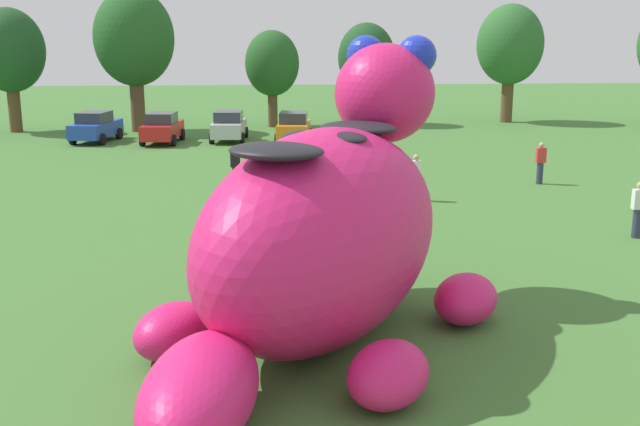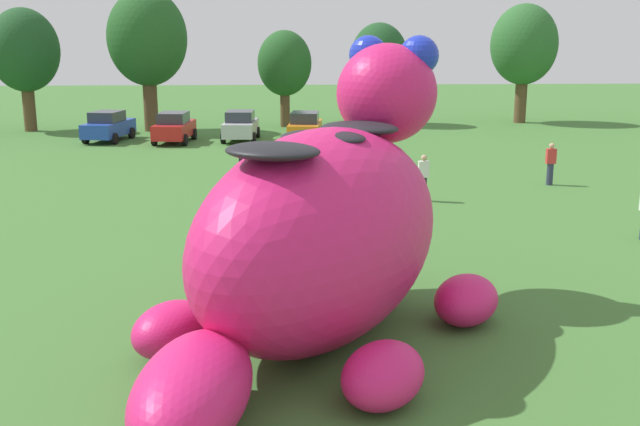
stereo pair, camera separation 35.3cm
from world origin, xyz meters
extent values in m
plane|color=#427533|center=(0.00, 0.00, 0.00)|extent=(160.00, 160.00, 0.00)
ellipsoid|color=#E01E6B|center=(0.74, 0.58, 2.10)|extent=(6.99, 8.35, 4.21)
ellipsoid|color=#E01E6B|center=(2.34, 3.33, 4.66)|extent=(3.15, 3.23, 2.22)
sphere|color=#1E33CC|center=(1.98, 3.92, 5.49)|extent=(0.89, 0.89, 0.89)
sphere|color=#1E33CC|center=(3.03, 3.31, 5.49)|extent=(0.89, 0.89, 0.89)
ellipsoid|color=black|center=(1.59, 2.03, 4.04)|extent=(2.13, 2.01, 0.28)
ellipsoid|color=black|center=(0.74, 0.58, 4.04)|extent=(2.13, 2.01, 0.28)
ellipsoid|color=black|center=(-0.19, -1.04, 4.04)|extent=(2.13, 2.01, 0.28)
ellipsoid|color=#E01E6B|center=(-0.25, 3.53, 0.51)|extent=(2.02, 2.20, 1.03)
ellipsoid|color=#E01E6B|center=(3.80, 1.19, 0.51)|extent=(2.02, 2.20, 1.03)
ellipsoid|color=#E01E6B|center=(-2.15, -0.12, 0.51)|extent=(2.02, 2.20, 1.03)
ellipsoid|color=#E01E6B|center=(1.57, -2.28, 0.51)|extent=(2.02, 2.20, 1.03)
ellipsoid|color=#E01E6B|center=(-1.41, -3.15, 0.74)|extent=(2.24, 3.61, 1.47)
cube|color=#2347B7|center=(-9.90, 30.07, 0.72)|extent=(2.44, 4.35, 0.80)
cube|color=#2D333D|center=(-9.93, 29.92, 1.42)|extent=(1.84, 2.21, 0.60)
cylinder|color=black|center=(-10.50, 31.47, 0.32)|extent=(0.36, 0.67, 0.64)
cylinder|color=black|center=(-8.83, 31.15, 0.32)|extent=(0.36, 0.67, 0.64)
cylinder|color=black|center=(-10.98, 28.98, 0.32)|extent=(0.36, 0.67, 0.64)
cylinder|color=black|center=(-9.30, 28.66, 0.32)|extent=(0.36, 0.67, 0.64)
cube|color=red|center=(-6.06, 29.26, 0.72)|extent=(2.06, 4.24, 0.80)
cube|color=#2D333D|center=(-6.07, 29.11, 1.42)|extent=(1.67, 2.09, 0.60)
cylinder|color=black|center=(-6.79, 30.60, 0.32)|extent=(0.30, 0.66, 0.64)
cylinder|color=black|center=(-5.10, 30.45, 0.32)|extent=(0.30, 0.66, 0.64)
cylinder|color=black|center=(-7.02, 28.07, 0.32)|extent=(0.30, 0.66, 0.64)
cylinder|color=black|center=(-5.32, 27.92, 0.32)|extent=(0.30, 0.66, 0.64)
cube|color=#B7BABF|center=(-2.35, 29.90, 0.72)|extent=(1.96, 4.20, 0.80)
cube|color=#2D333D|center=(-2.36, 29.75, 1.42)|extent=(1.62, 2.06, 0.60)
cylinder|color=black|center=(-3.11, 31.23, 0.32)|extent=(0.28, 0.65, 0.64)
cylinder|color=black|center=(-1.42, 31.12, 0.32)|extent=(0.28, 0.65, 0.64)
cylinder|color=black|center=(-3.28, 28.69, 0.32)|extent=(0.28, 0.65, 0.64)
cylinder|color=black|center=(-1.58, 28.58, 0.32)|extent=(0.28, 0.65, 0.64)
cube|color=orange|center=(1.35, 29.01, 0.72)|extent=(2.14, 4.26, 0.80)
cube|color=#2D333D|center=(1.33, 28.86, 1.42)|extent=(1.70, 2.12, 0.60)
cylinder|color=black|center=(0.64, 30.36, 0.32)|extent=(0.31, 0.66, 0.64)
cylinder|color=black|center=(2.33, 30.17, 0.32)|extent=(0.31, 0.66, 0.64)
cylinder|color=black|center=(0.36, 27.84, 0.32)|extent=(0.31, 0.66, 0.64)
cylinder|color=black|center=(2.05, 27.65, 0.32)|extent=(0.31, 0.66, 0.64)
cylinder|color=brown|center=(-15.89, 35.01, 1.34)|extent=(0.77, 0.77, 2.68)
ellipsoid|color=#1E4C23|center=(-15.89, 35.01, 5.04)|extent=(4.29, 4.29, 5.15)
cylinder|color=brown|center=(-8.24, 34.69, 1.54)|extent=(0.88, 0.88, 3.07)
ellipsoid|color=#235623|center=(-8.24, 34.69, 5.78)|extent=(4.92, 4.92, 5.90)
cylinder|color=brown|center=(0.27, 36.53, 1.10)|extent=(0.63, 0.63, 2.21)
ellipsoid|color=#235623|center=(0.27, 36.53, 4.15)|extent=(3.53, 3.53, 4.24)
cylinder|color=brown|center=(6.60, 37.47, 1.19)|extent=(0.68, 0.68, 2.38)
ellipsoid|color=#1E4C23|center=(6.60, 37.47, 4.48)|extent=(3.81, 3.81, 4.58)
cylinder|color=brown|center=(16.61, 38.07, 1.42)|extent=(0.81, 0.81, 2.83)
ellipsoid|color=#2D662D|center=(16.61, 38.07, 5.32)|extent=(4.53, 4.53, 5.44)
cylinder|color=#2D334C|center=(10.85, 15.91, 0.44)|extent=(0.26, 0.26, 0.88)
cube|color=red|center=(10.85, 15.91, 1.18)|extent=(0.38, 0.22, 0.60)
sphere|color=tan|center=(10.85, 15.91, 1.60)|extent=(0.22, 0.22, 0.22)
cylinder|color=black|center=(5.14, 13.17, 0.44)|extent=(0.26, 0.26, 0.88)
cube|color=white|center=(5.14, 13.17, 1.18)|extent=(0.38, 0.22, 0.60)
sphere|color=tan|center=(5.14, 13.17, 1.60)|extent=(0.22, 0.22, 0.22)
cylinder|color=#2D334C|center=(10.73, 7.50, 0.44)|extent=(0.26, 0.26, 0.88)
cube|color=white|center=(10.73, 7.50, 1.18)|extent=(0.38, 0.22, 0.60)
cylinder|color=black|center=(-1.51, 15.82, 0.44)|extent=(0.26, 0.26, 0.88)
cube|color=black|center=(-1.51, 15.82, 1.18)|extent=(0.38, 0.22, 0.60)
sphere|color=#9E7051|center=(-1.51, 15.82, 1.60)|extent=(0.22, 0.22, 0.22)
camera|label=1|loc=(-0.41, -13.53, 5.93)|focal=42.19mm
camera|label=2|loc=(-0.06, -13.56, 5.93)|focal=42.19mm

